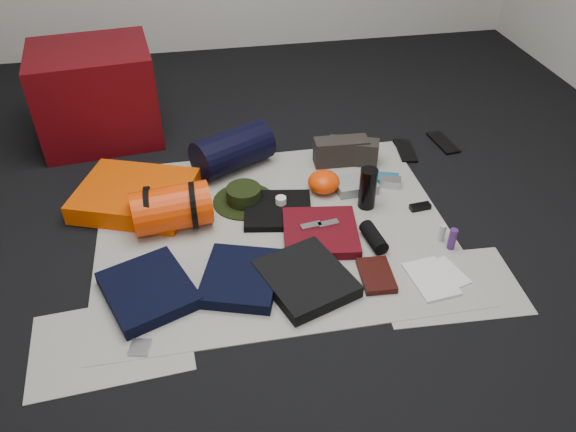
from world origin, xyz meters
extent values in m
cube|color=black|center=(0.00, 0.00, -0.01)|extent=(4.50, 4.50, 0.02)
cube|color=beige|center=(0.00, 0.00, 0.00)|extent=(1.60, 1.30, 0.01)
cube|color=beige|center=(-0.70, -0.55, 0.00)|extent=(0.61, 0.44, 0.00)
cube|color=beige|center=(0.65, -0.50, 0.00)|extent=(0.60, 0.43, 0.00)
cube|color=#53060B|center=(-0.82, 1.03, 0.26)|extent=(0.69, 0.59, 0.53)
cube|color=#EF4D02|center=(-0.63, 0.31, 0.05)|extent=(0.65, 0.59, 0.10)
cylinder|color=#F33904|center=(-0.45, 0.10, 0.11)|extent=(0.37, 0.25, 0.21)
cylinder|color=black|center=(-0.55, 0.10, 0.11)|extent=(0.02, 0.22, 0.22)
cylinder|color=black|center=(-0.35, 0.10, 0.11)|extent=(0.03, 0.22, 0.22)
cylinder|color=black|center=(-0.13, 0.54, 0.11)|extent=(0.46, 0.38, 0.21)
cylinder|color=black|center=(-0.11, 0.23, 0.01)|extent=(0.41, 0.41, 0.01)
cylinder|color=black|center=(-0.11, 0.23, 0.05)|extent=(0.17, 0.17, 0.07)
cube|color=#2C2823|center=(0.45, 0.49, 0.08)|extent=(0.29, 0.12, 0.14)
cube|color=#2C2823|center=(0.52, 0.48, 0.07)|extent=(0.28, 0.18, 0.13)
cube|color=black|center=(0.84, 0.54, 0.01)|extent=(0.12, 0.25, 0.01)
cube|color=black|center=(1.08, 0.58, 0.01)|extent=(0.12, 0.25, 0.01)
cube|color=black|center=(-0.56, -0.33, 0.03)|extent=(0.43, 0.45, 0.06)
cube|color=black|center=(-0.19, -0.33, 0.03)|extent=(0.39, 0.41, 0.05)
cube|color=black|center=(0.07, -0.39, 0.03)|extent=(0.42, 0.45, 0.06)
cube|color=black|center=(0.04, 0.11, 0.02)|extent=(0.36, 0.34, 0.03)
cube|color=#540912|center=(0.20, -0.10, 0.03)|extent=(0.38, 0.38, 0.04)
ellipsoid|color=#F33904|center=(0.30, 0.25, 0.06)|extent=(0.21, 0.21, 0.11)
cube|color=gray|center=(0.46, 0.23, 0.03)|extent=(0.21, 0.16, 0.05)
cylinder|color=black|center=(0.47, 0.08, 0.11)|extent=(0.09, 0.09, 0.21)
cylinder|color=black|center=(0.42, -0.19, 0.04)|extent=(0.09, 0.18, 0.07)
cube|color=#B8B8BD|center=(0.64, 0.23, 0.03)|extent=(0.12, 0.10, 0.04)
cube|color=#0F5E96|center=(0.63, 0.26, 0.03)|extent=(0.14, 0.11, 0.04)
cylinder|color=#451F66|center=(0.75, -0.28, 0.06)|extent=(0.04, 0.04, 0.10)
cylinder|color=#B2B6B1|center=(0.73, -0.23, 0.05)|extent=(0.04, 0.04, 0.09)
cube|color=black|center=(0.37, -0.41, 0.02)|extent=(0.14, 0.21, 0.03)
cube|color=silver|center=(0.59, -0.46, 0.01)|extent=(0.18, 0.25, 0.01)
cube|color=silver|center=(0.66, -0.44, 0.01)|extent=(0.18, 0.21, 0.01)
cube|color=black|center=(0.72, 0.01, 0.02)|extent=(0.10, 0.05, 0.03)
cube|color=#B8B8BD|center=(-0.59, -0.60, 0.01)|extent=(0.09, 0.09, 0.01)
cylinder|color=white|center=(0.06, 0.14, 0.06)|extent=(0.05, 0.05, 0.03)
cube|color=#B8B8BD|center=(0.16, -0.08, 0.06)|extent=(0.10, 0.05, 0.01)
cube|color=#B8B8BD|center=(0.24, -0.08, 0.06)|extent=(0.10, 0.05, 0.01)
camera|label=1|loc=(-0.30, -2.00, 1.65)|focal=35.00mm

